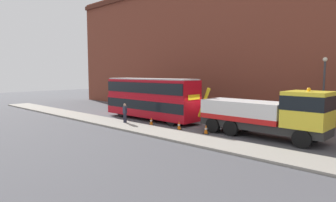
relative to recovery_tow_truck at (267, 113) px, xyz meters
name	(u,v)px	position (x,y,z in m)	size (l,w,h in m)	color
ground_plane	(203,127)	(-5.71, 0.21, -1.76)	(120.00, 120.00, 0.00)	#4C4C51
near_kerb	(169,134)	(-5.71, -3.99, -1.68)	(60.00, 2.80, 0.15)	gray
building_facade	(250,39)	(-5.71, 8.20, 6.31)	(60.00, 1.50, 16.00)	brown
recovery_tow_truck	(267,113)	(0.00, 0.00, 0.00)	(10.16, 2.78, 3.67)	#2D2D2D
double_decker_bus	(150,97)	(-11.94, 0.01, 0.47)	(11.08, 2.72, 4.06)	#B70C19
pedestrian_onlooker	(125,113)	(-11.70, -3.34, -0.77)	(0.42, 0.48, 1.71)	#232333
traffic_cone_near_bus	(151,121)	(-9.64, -2.05, -1.42)	(0.36, 0.36, 0.72)	orange
traffic_cone_midway	(179,126)	(-6.47, -1.94, -1.42)	(0.36, 0.36, 0.72)	orange
traffic_cone_near_truck	(206,129)	(-3.93, -1.76, -1.42)	(0.36, 0.36, 0.72)	orange
street_lamp	(324,87)	(1.94, 6.01, 1.71)	(0.36, 0.36, 5.83)	#38383D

